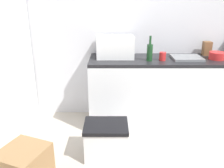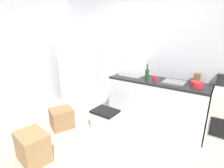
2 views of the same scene
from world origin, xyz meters
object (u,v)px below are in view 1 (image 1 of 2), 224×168
Objects in this scene: microwave at (116,47)px; knife_block at (208,48)px; mixing_bowl at (218,56)px; wine_bottle at (150,52)px; cardboard_box_medium at (25,167)px; coffee_mug at (163,56)px; storage_bin at (107,140)px.

knife_block is at bearing 5.27° from microwave.
mixing_bowl is at bearing -78.36° from knife_block.
cardboard_box_medium is at bearing -139.92° from wine_bottle.
cardboard_box_medium is at bearing -142.82° from coffee_mug.
knife_block is (1.21, 0.11, -0.05)m from microwave.
wine_bottle reaches higher than coffee_mug.
microwave is 1.26m from mixing_bowl.
cardboard_box_medium is (-2.09, -1.12, -0.76)m from mixing_bowl.
cardboard_box_medium is (-1.24, -1.05, -0.83)m from wine_bottle.
wine_bottle reaches higher than mixing_bowl.
storage_bin is (-0.52, -0.62, -0.82)m from wine_bottle.
microwave is at bearing 155.53° from wine_bottle.
mixing_bowl is (0.68, 0.05, -0.00)m from coffee_mug.
microwave reaches higher than mixing_bowl.
coffee_mug is at bearing 6.96° from wine_bottle.
wine_bottle is 1.58× the size of mixing_bowl.
mixing_bowl reaches higher than cardboard_box_medium.
wine_bottle reaches higher than knife_block.
coffee_mug is 1.20m from storage_bin.
microwave is 2.42× the size of mixing_bowl.
microwave is 1.17× the size of cardboard_box_medium.
coffee_mug is 0.69m from mixing_bowl.
knife_block is 2.57m from cardboard_box_medium.
wine_bottle is at bearing 40.08° from cardboard_box_medium.
knife_block is at bearing 23.56° from coffee_mug.
mixing_bowl is at bearing -5.12° from microwave.
mixing_bowl is 0.41× the size of storage_bin.
cardboard_box_medium is at bearing -151.81° from mixing_bowl.
cardboard_box_medium is (-1.40, -1.06, -0.77)m from coffee_mug.
cardboard_box_medium is (-2.04, -1.34, -0.81)m from knife_block.
wine_bottle is 3.00× the size of coffee_mug.
microwave is 1.17m from storage_bin.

